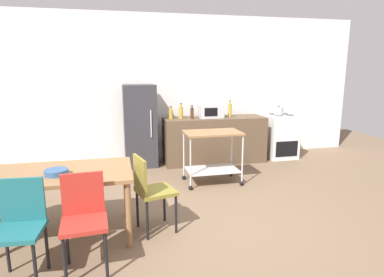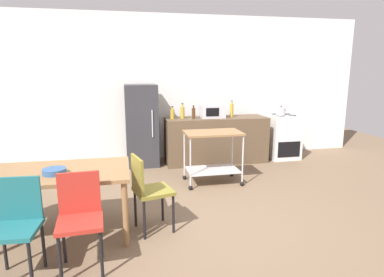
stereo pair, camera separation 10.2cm
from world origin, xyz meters
TOP-DOWN VIEW (x-y plane):
  - ground_plane at (0.00, 0.00)m, footprint 12.00×12.00m
  - back_wall at (0.00, 3.20)m, footprint 8.40×0.12m
  - kitchen_counter at (0.90, 2.60)m, footprint 2.00×0.64m
  - dining_table at (-1.59, 0.08)m, footprint 1.50×0.90m
  - chair_red at (-1.31, -0.58)m, footprint 0.43×0.43m
  - chair_teal at (-1.84, -0.62)m, footprint 0.43×0.43m
  - chair_olive at (-0.65, -0.02)m, footprint 0.49×0.49m
  - stove_oven at (2.35, 2.62)m, footprint 0.60×0.61m
  - refrigerator at (-0.55, 2.70)m, footprint 0.60×0.63m
  - kitchen_cart at (0.50, 1.40)m, footprint 0.91×0.57m
  - bottle_wine at (0.03, 2.59)m, footprint 0.08×0.08m
  - bottle_sparkling_water at (0.23, 2.61)m, footprint 0.08×0.08m
  - bottle_sesame_oil at (0.43, 2.54)m, footprint 0.07×0.07m
  - microwave at (0.82, 2.60)m, footprint 0.46×0.35m
  - bottle_soda at (1.21, 2.60)m, footprint 0.07×0.07m
  - fruit_bowl at (-1.61, -0.03)m, footprint 0.24×0.24m
  - kettle at (2.23, 2.52)m, footprint 0.24×0.17m

SIDE VIEW (x-z plane):
  - ground_plane at x=0.00m, z-range 0.00..0.00m
  - kitchen_counter at x=0.90m, z-range 0.00..0.90m
  - stove_oven at x=2.35m, z-range -0.01..0.91m
  - chair_red at x=-1.31m, z-range 0.07..0.96m
  - chair_teal at x=-1.84m, z-range 0.07..0.96m
  - chair_olive at x=-0.65m, z-range 0.07..0.96m
  - kitchen_cart at x=0.50m, z-range 0.15..1.00m
  - dining_table at x=-1.59m, z-range 0.30..1.05m
  - refrigerator at x=-0.55m, z-range 0.00..1.55m
  - fruit_bowl at x=-1.61m, z-range 0.75..0.81m
  - bottle_wine at x=0.03m, z-range 0.88..1.12m
  - kettle at x=2.23m, z-range 0.91..1.10m
  - bottle_sesame_oil at x=0.43m, z-range 0.88..1.13m
  - bottle_sparkling_water at x=0.23m, z-range 0.87..1.16m
  - microwave at x=0.82m, z-range 0.90..1.16m
  - bottle_soda at x=1.21m, z-range 0.88..1.20m
  - back_wall at x=0.00m, z-range 0.00..2.90m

